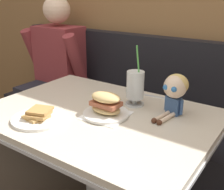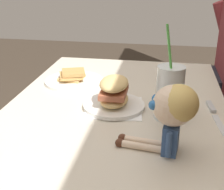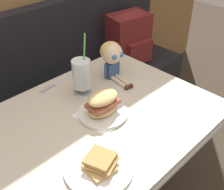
# 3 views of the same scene
# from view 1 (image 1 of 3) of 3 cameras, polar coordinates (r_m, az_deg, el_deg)

# --- Properties ---
(wood_panel_wall) EXTENTS (4.40, 0.08, 2.40)m
(wood_panel_wall) POSITION_cam_1_polar(r_m,az_deg,el_deg) (2.02, 12.73, 17.29)
(wood_panel_wall) COLOR olive
(wood_panel_wall) RESTS_ON ground
(booth_bench) EXTENTS (2.60, 0.48, 1.00)m
(booth_bench) POSITION_cam_1_polar(r_m,az_deg,el_deg) (2.04, 8.16, -8.11)
(booth_bench) COLOR black
(booth_bench) RESTS_ON ground
(diner_table) EXTENTS (1.11, 0.81, 0.74)m
(diner_table) POSITION_cam_1_polar(r_m,az_deg,el_deg) (1.47, -2.79, -10.57)
(diner_table) COLOR beige
(diner_table) RESTS_ON ground
(toast_plate) EXTENTS (0.25, 0.25, 0.06)m
(toast_plate) POSITION_cam_1_polar(r_m,az_deg,el_deg) (1.33, -14.61, -4.37)
(toast_plate) COLOR white
(toast_plate) RESTS_ON diner_table
(milkshake_glass) EXTENTS (0.10, 0.10, 0.32)m
(milkshake_glass) POSITION_cam_1_polar(r_m,az_deg,el_deg) (1.43, 4.74, 1.69)
(milkshake_glass) COLOR silver
(milkshake_glass) RESTS_ON diner_table
(sandwich_plate) EXTENTS (0.22, 0.22, 0.12)m
(sandwich_plate) POSITION_cam_1_polar(r_m,az_deg,el_deg) (1.32, -1.24, -2.37)
(sandwich_plate) COLOR white
(sandwich_plate) RESTS_ON diner_table
(butter_knife) EXTENTS (0.24, 0.05, 0.01)m
(butter_knife) POSITION_cam_1_polar(r_m,az_deg,el_deg) (1.62, 5.51, 0.39)
(butter_knife) COLOR silver
(butter_knife) RESTS_ON diner_table
(seated_doll) EXTENTS (0.13, 0.22, 0.20)m
(seated_doll) POSITION_cam_1_polar(r_m,az_deg,el_deg) (1.34, 12.67, 1.23)
(seated_doll) COLOR #385689
(seated_doll) RESTS_ON diner_table
(diner_patron) EXTENTS (0.55, 0.48, 0.81)m
(diner_patron) POSITION_cam_1_polar(r_m,az_deg,el_deg) (2.33, -11.16, 6.43)
(diner_patron) COLOR maroon
(diner_patron) RESTS_ON booth_bench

